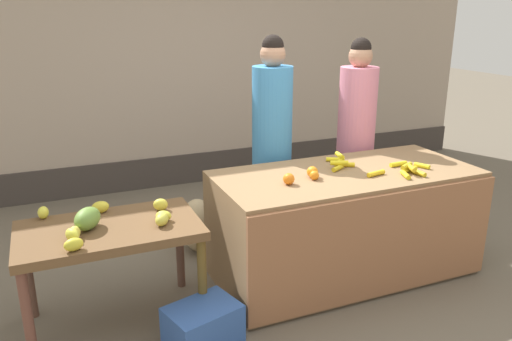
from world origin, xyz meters
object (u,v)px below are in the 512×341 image
(produce_crate, at_px, (203,325))
(vendor_woman_blue_shirt, at_px, (272,144))
(vendor_woman_pink_shirt, at_px, (356,138))
(produce_sack, at_px, (198,225))

(produce_crate, bearing_deg, vendor_woman_blue_shirt, 49.02)
(vendor_woman_pink_shirt, bearing_deg, vendor_woman_blue_shirt, 178.34)
(produce_crate, bearing_deg, vendor_woman_pink_shirt, 31.62)
(vendor_woman_pink_shirt, xyz_separation_m, produce_sack, (-1.48, 0.14, -0.67))
(vendor_woman_blue_shirt, distance_m, vendor_woman_pink_shirt, 0.83)
(vendor_woman_blue_shirt, height_order, produce_crate, vendor_woman_blue_shirt)
(produce_sack, bearing_deg, vendor_woman_blue_shirt, -9.86)
(vendor_woman_pink_shirt, height_order, produce_sack, vendor_woman_pink_shirt)
(vendor_woman_pink_shirt, relative_size, produce_sack, 3.79)
(vendor_woman_pink_shirt, bearing_deg, produce_sack, 174.72)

